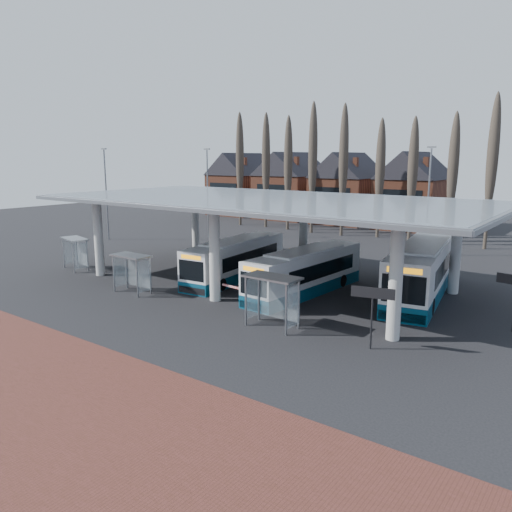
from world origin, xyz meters
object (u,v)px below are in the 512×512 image
Objects in this scene: bus_2 at (306,272)px; shelter_0 at (77,246)px; shelter_2 at (274,290)px; bus_1 at (236,260)px; shelter_1 at (133,265)px; bus_3 at (422,271)px.

bus_2 is 19.78m from shelter_0.
bus_2 reaches higher than shelter_0.
bus_2 is 7.38m from shelter_2.
bus_1 is 3.62× the size of shelter_0.
bus_1 is at bearing 179.26° from bus_2.
bus_2 is 3.59× the size of shelter_0.
bus_2 is (6.45, -0.46, -0.00)m from bus_1.
shelter_1 is at bearing 2.24° from shelter_0.
bus_1 is 13.79m from shelter_0.
bus_3 is at bearing 68.41° from shelter_2.
bus_3 reaches higher than shelter_2.
bus_1 is at bearing 139.31° from shelter_2.
shelter_2 reaches higher than shelter_0.
shelter_2 is at bearing -69.63° from bus_2.
bus_2 is 11.85m from shelter_1.
shelter_0 is at bearing -162.54° from bus_2.
bus_3 is 4.25× the size of shelter_0.
shelter_1 is (-9.63, -6.88, 0.48)m from bus_2.
bus_2 is 3.90× the size of shelter_1.
bus_3 is at bearing 33.30° from shelter_0.
bus_2 is at bearing 28.51° from shelter_0.
shelter_2 is at bearing -46.94° from bus_1.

